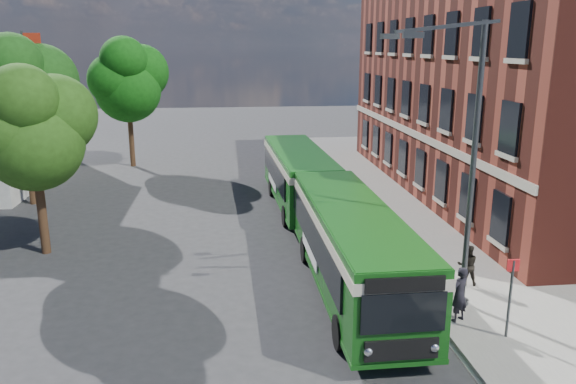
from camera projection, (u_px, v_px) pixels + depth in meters
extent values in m
plane|color=#2B2B2E|center=(295.00, 289.00, 19.67)|extent=(120.00, 120.00, 0.00)
cube|color=gray|center=(414.00, 215.00, 28.08)|extent=(6.00, 48.00, 0.15)
cube|color=beige|center=(355.00, 218.00, 27.78)|extent=(0.12, 48.00, 0.01)
cube|color=maroon|center=(519.00, 88.00, 31.17)|extent=(12.00, 26.00, 12.00)
cube|color=#BFB6A2|center=(411.00, 132.00, 31.14)|extent=(0.12, 26.00, 0.35)
cylinder|color=#3D4043|center=(32.00, 119.00, 29.69)|extent=(0.10, 0.10, 9.00)
cube|color=red|center=(31.00, 39.00, 28.70)|extent=(0.90, 0.02, 0.60)
cylinder|color=#3D4043|center=(461.00, 303.00, 18.26)|extent=(0.44, 0.44, 0.30)
cylinder|color=#3D4043|center=(472.00, 173.00, 17.15)|extent=(0.18, 0.18, 9.00)
cube|color=#3D4043|center=(452.00, 26.00, 15.35)|extent=(2.58, 0.46, 0.37)
cube|color=#3D4043|center=(436.00, 27.00, 16.51)|extent=(2.58, 0.46, 0.37)
cube|color=#3D4043|center=(413.00, 35.00, 14.83)|extent=(0.55, 0.22, 0.16)
cube|color=#3D4043|center=(390.00, 36.00, 16.90)|extent=(0.55, 0.22, 0.16)
cylinder|color=#3D4043|center=(509.00, 301.00, 15.91)|extent=(0.08, 0.08, 2.50)
cube|color=red|center=(513.00, 265.00, 15.63)|extent=(0.35, 0.04, 0.35)
cube|color=#135013|center=(351.00, 242.00, 19.18)|extent=(2.57, 11.23, 2.45)
cube|color=#135013|center=(350.00, 276.00, 19.50)|extent=(2.61, 11.27, 0.14)
cube|color=black|center=(313.00, 237.00, 19.29)|extent=(0.14, 9.41, 1.10)
cube|color=black|center=(385.00, 234.00, 19.58)|extent=(0.14, 9.41, 1.10)
cube|color=beige|center=(352.00, 219.00, 18.97)|extent=(2.63, 11.29, 0.32)
cube|color=#135013|center=(352.00, 209.00, 18.88)|extent=(2.47, 11.13, 0.12)
cube|color=black|center=(403.00, 313.00, 13.72)|extent=(2.15, 0.09, 1.05)
cube|color=black|center=(405.00, 285.00, 13.52)|extent=(2.00, 0.09, 0.38)
cube|color=black|center=(402.00, 350.00, 13.96)|extent=(1.90, 0.09, 0.55)
sphere|color=silver|center=(368.00, 351.00, 13.89)|extent=(0.26, 0.26, 0.26)
sphere|color=silver|center=(434.00, 347.00, 14.08)|extent=(0.26, 0.26, 0.26)
cube|color=black|center=(323.00, 194.00, 24.54)|extent=(2.00, 0.09, 0.90)
cube|color=white|center=(310.00, 250.00, 20.15)|extent=(0.06, 3.20, 0.45)
cylinder|color=black|center=(340.00, 332.00, 15.71)|extent=(0.29, 1.00, 1.00)
cylinder|color=black|center=(420.00, 328.00, 15.98)|extent=(0.29, 1.00, 1.00)
cylinder|color=black|center=(305.00, 250.00, 22.07)|extent=(0.29, 1.00, 1.00)
cylinder|color=black|center=(363.00, 247.00, 22.33)|extent=(0.29, 1.00, 1.00)
cube|color=#176219|center=(299.00, 173.00, 29.40)|extent=(2.85, 10.32, 2.45)
cube|color=#176219|center=(299.00, 197.00, 29.72)|extent=(2.89, 10.36, 0.14)
cube|color=black|center=(274.00, 171.00, 29.48)|extent=(0.37, 8.44, 1.10)
cube|color=black|center=(322.00, 169.00, 29.83)|extent=(0.37, 8.44, 1.10)
cube|color=beige|center=(299.00, 158.00, 29.19)|extent=(2.91, 10.38, 0.32)
cube|color=#176219|center=(299.00, 151.00, 29.10)|extent=(2.74, 10.21, 0.12)
cube|color=black|center=(318.00, 195.00, 24.43)|extent=(2.15, 0.15, 1.05)
cube|color=black|center=(318.00, 179.00, 24.23)|extent=(2.00, 0.15, 0.38)
cube|color=black|center=(318.00, 217.00, 24.67)|extent=(1.90, 0.14, 0.55)
sphere|color=silver|center=(299.00, 218.00, 24.57)|extent=(0.26, 0.26, 0.26)
sphere|color=silver|center=(337.00, 216.00, 24.81)|extent=(0.26, 0.26, 0.26)
cube|color=black|center=(285.00, 151.00, 34.27)|extent=(2.00, 0.15, 0.90)
cube|color=white|center=(272.00, 181.00, 30.34)|extent=(0.15, 3.20, 0.45)
cylinder|color=black|center=(286.00, 216.00, 26.38)|extent=(0.31, 1.01, 1.00)
cylinder|color=black|center=(334.00, 214.00, 26.71)|extent=(0.31, 1.01, 1.00)
cylinder|color=black|center=(272.00, 187.00, 31.78)|extent=(0.31, 1.01, 1.00)
cylinder|color=black|center=(312.00, 186.00, 32.10)|extent=(0.31, 1.01, 1.00)
imported|color=black|center=(459.00, 294.00, 16.91)|extent=(0.76, 0.68, 1.73)
imported|color=black|center=(468.00, 265.00, 19.53)|extent=(0.80, 0.67, 1.46)
cylinder|color=#3D2516|center=(42.00, 215.00, 22.71)|extent=(0.36, 0.36, 3.28)
sphere|color=#234A13|center=(34.00, 142.00, 21.95)|extent=(3.87, 3.87, 3.87)
sphere|color=#234A13|center=(55.00, 115.00, 22.36)|extent=(3.28, 3.28, 3.28)
sphere|color=#234A13|center=(9.00, 129.00, 21.23)|extent=(2.98, 2.98, 2.98)
sphere|color=#234A13|center=(22.00, 100.00, 20.80)|extent=(2.68, 2.68, 2.68)
cylinder|color=#3D2516|center=(30.00, 169.00, 29.79)|extent=(0.36, 0.36, 3.81)
sphere|color=#164211|center=(22.00, 104.00, 28.91)|extent=(4.50, 4.50, 4.50)
sphere|color=#164211|center=(41.00, 80.00, 29.38)|extent=(3.81, 3.81, 3.81)
sphere|color=#164211|center=(0.00, 91.00, 28.06)|extent=(3.46, 3.46, 3.46)
sphere|color=#164211|center=(11.00, 65.00, 27.57)|extent=(3.12, 3.12, 3.12)
cylinder|color=#3D2516|center=(131.00, 139.00, 39.23)|extent=(0.36, 0.36, 3.80)
sphere|color=#0F4B0E|center=(128.00, 89.00, 38.35)|extent=(4.49, 4.49, 4.49)
sphere|color=#0F4B0E|center=(141.00, 72.00, 38.82)|extent=(3.80, 3.80, 3.80)
sphere|color=#0F4B0E|center=(114.00, 80.00, 37.51)|extent=(3.46, 3.46, 3.46)
sphere|color=#0F4B0E|center=(124.00, 60.00, 37.01)|extent=(3.11, 3.11, 3.11)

